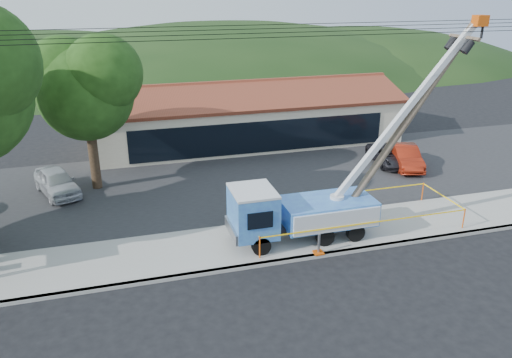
{
  "coord_description": "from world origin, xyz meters",
  "views": [
    {
      "loc": [
        -5.49,
        -15.69,
        11.33
      ],
      "look_at": [
        0.43,
        5.0,
        2.85
      ],
      "focal_mm": 35.0,
      "sensor_mm": 36.0,
      "label": 1
    }
  ],
  "objects_px": {
    "utility_truck": "(301,208)",
    "car_red": "(404,168)",
    "car_dark": "(388,165)",
    "leaning_pole": "(408,120)",
    "car_silver": "(59,195)"
  },
  "relations": [
    {
      "from": "car_red",
      "to": "car_dark",
      "type": "relative_size",
      "value": 1.01
    },
    {
      "from": "leaning_pole",
      "to": "car_silver",
      "type": "bearing_deg",
      "value": 152.01
    },
    {
      "from": "car_silver",
      "to": "car_red",
      "type": "relative_size",
      "value": 1.0
    },
    {
      "from": "car_silver",
      "to": "car_red",
      "type": "xyz_separation_m",
      "value": [
        21.45,
        -1.49,
        0.0
      ]
    },
    {
      "from": "car_red",
      "to": "car_dark",
      "type": "bearing_deg",
      "value": 145.0
    },
    {
      "from": "utility_truck",
      "to": "leaning_pole",
      "type": "distance_m",
      "value": 6.38
    },
    {
      "from": "utility_truck",
      "to": "car_dark",
      "type": "distance_m",
      "value": 12.58
    },
    {
      "from": "utility_truck",
      "to": "car_silver",
      "type": "distance_m",
      "value": 14.5
    },
    {
      "from": "car_red",
      "to": "leaning_pole",
      "type": "bearing_deg",
      "value": -107.58
    },
    {
      "from": "utility_truck",
      "to": "car_silver",
      "type": "relative_size",
      "value": 2.73
    },
    {
      "from": "utility_truck",
      "to": "car_dark",
      "type": "relative_size",
      "value": 2.74
    },
    {
      "from": "utility_truck",
      "to": "car_dark",
      "type": "height_order",
      "value": "utility_truck"
    },
    {
      "from": "utility_truck",
      "to": "car_red",
      "type": "distance_m",
      "value": 12.58
    },
    {
      "from": "leaning_pole",
      "to": "car_red",
      "type": "relative_size",
      "value": 2.29
    },
    {
      "from": "car_silver",
      "to": "car_red",
      "type": "bearing_deg",
      "value": -25.19
    }
  ]
}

